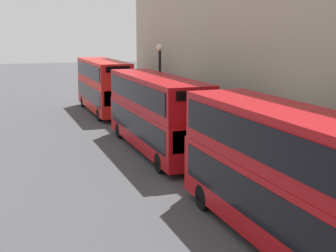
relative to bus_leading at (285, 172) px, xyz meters
name	(u,v)px	position (x,y,z in m)	size (l,w,h in m)	color
bus_leading	(285,172)	(0.00, 0.00, 0.00)	(2.59, 10.51, 4.44)	#A80F14
bus_second_in_queue	(156,110)	(0.00, 12.81, -0.07)	(2.59, 11.29, 4.31)	#A80F14
bus_third_in_queue	(103,84)	(0.00, 26.69, -0.01)	(2.59, 10.47, 4.41)	red
street_lamp	(160,78)	(1.81, 17.33, 1.27)	(0.44, 0.44, 5.95)	black
pedestrian	(147,111)	(2.27, 21.76, -1.65)	(0.36, 0.36, 1.72)	maroon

